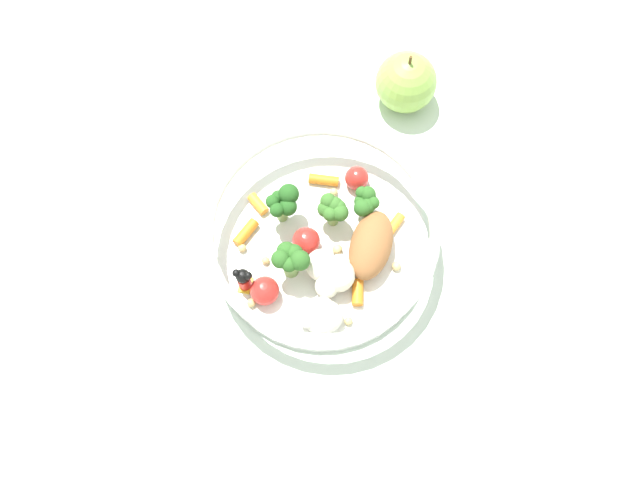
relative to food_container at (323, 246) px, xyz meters
name	(u,v)px	position (x,y,z in m)	size (l,w,h in m)	color
ground_plane	(333,253)	(0.01, 0.01, -0.03)	(2.40, 2.40, 0.00)	silver
food_container	(323,246)	(0.00, 0.00, 0.00)	(0.26, 0.26, 0.07)	white
loose_apple	(406,82)	(0.00, 0.24, 0.00)	(0.08, 0.08, 0.09)	#8CB74C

